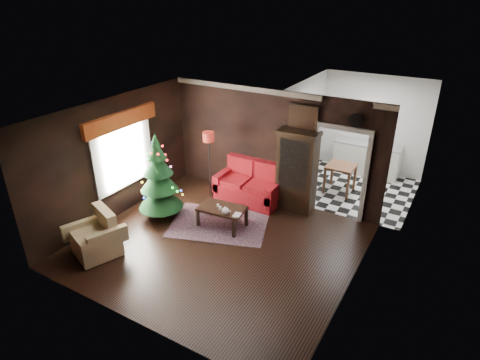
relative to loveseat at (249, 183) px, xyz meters
The scene contains 26 objects.
floor 2.15m from the loveseat, 78.96° to the right, with size 5.50×5.50×0.00m, color black.
ceiling 3.11m from the loveseat, 78.96° to the right, with size 5.50×5.50×0.00m, color white.
wall_back 1.08m from the loveseat, 48.37° to the left, with size 5.50×5.50×0.00m, color black.
wall_front 4.66m from the loveseat, 84.98° to the right, with size 5.50×5.50×0.00m, color black.
wall_left 3.25m from the loveseat, 138.90° to the right, with size 5.50×5.50×0.00m, color black.
wall_right 3.86m from the loveseat, 33.06° to the right, with size 5.50×5.50×0.00m, color black.
doorway 2.22m from the loveseat, 12.09° to the left, with size 1.10×0.10×2.10m, color silver, non-canonical shape.
left_window 3.11m from the loveseat, 141.31° to the right, with size 0.05×1.60×1.40m, color white.
valance 3.40m from the loveseat, 140.32° to the right, with size 0.12×2.10×0.35m, color maroon.
kitchen_floor 2.91m from the loveseat, 42.88° to the left, with size 3.00×3.00×0.00m, color white.
kitchen_window 4.17m from the loveseat, 58.30° to the left, with size 0.70×0.06×0.70m, color white.
rug 1.42m from the loveseat, 91.94° to the right, with size 2.15×1.56×0.01m, color #4F3E4A.
loveseat is the anchor object (origin of this frame).
curio_cabinet 1.25m from the loveseat, 10.83° to the left, with size 0.90×0.45×1.90m, color black, non-canonical shape.
floor_lamp 1.10m from the loveseat, 165.61° to the right, with size 0.30×0.30×1.81m, color black, non-canonical shape.
christmas_tree 2.29m from the loveseat, 128.45° to the right, with size 1.02×1.02×1.95m, color black, non-canonical shape.
armchair 3.87m from the loveseat, 113.64° to the right, with size 0.85×0.85×0.87m, color #9E8464, non-canonical shape.
coffee_table 1.40m from the loveseat, 87.53° to the right, with size 1.03×0.62×0.46m, color black, non-canonical shape.
teapot 1.61m from the loveseat, 79.78° to the right, with size 0.19×0.19×0.18m, color white, non-canonical shape.
cup_a 1.45m from the loveseat, 87.50° to the right, with size 0.07×0.07×0.06m, color silver.
cup_b 1.36m from the loveseat, 92.22° to the right, with size 0.06×0.06×0.05m, color white.
book 1.56m from the loveseat, 73.43° to the right, with size 0.16×0.02×0.21m, color gray.
wall_clock 3.04m from the loveseat, ahead, with size 0.32×0.32×0.06m, color white.
painting 2.13m from the loveseat, 19.40° to the left, with size 0.62×0.05×0.52m, color #B57948.
kitchen_counter 3.79m from the loveseat, 56.31° to the left, with size 1.80×0.60×0.90m, color silver.
kitchen_table 2.45m from the loveseat, 42.51° to the left, with size 0.70×0.70×0.75m, color brown, non-canonical shape.
Camera 1 is at (3.98, -5.92, 4.93)m, focal length 30.35 mm.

